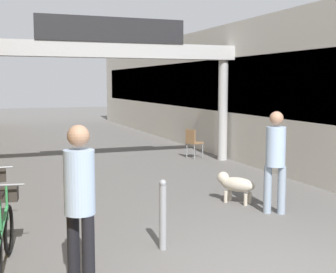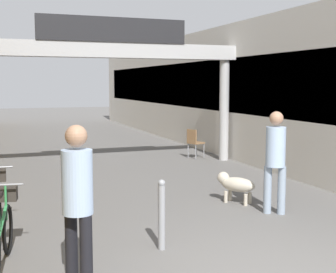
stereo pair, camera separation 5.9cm
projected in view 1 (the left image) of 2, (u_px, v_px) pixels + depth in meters
The scene contains 8 objects.
storefront_right at pixel (229, 90), 17.06m from camera, with size 3.00×26.00×4.02m.
arcade_sign_gateway at pixel (111, 62), 12.43m from camera, with size 7.40×0.47×3.99m.
pedestrian_with_dog at pixel (276, 155), 8.11m from camera, with size 0.47×0.47×1.80m.
pedestrian_companion at pixel (80, 195), 5.09m from camera, with size 0.47×0.47×1.84m.
dog_on_leash at pixel (235, 184), 8.93m from camera, with size 0.67×0.79×0.57m.
bicycle_green_nearest at pixel (4, 232), 5.84m from camera, with size 0.47×1.68×0.98m.
bollard_post_metal at pixel (163, 214), 6.39m from camera, with size 0.10×0.10×0.98m.
cafe_chair_wood_nearer at pixel (193, 141), 14.17m from camera, with size 0.51×0.51×0.89m.
Camera 1 is at (-3.01, -4.26, 2.28)m, focal length 50.00 mm.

